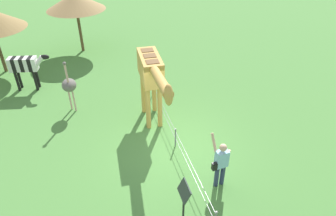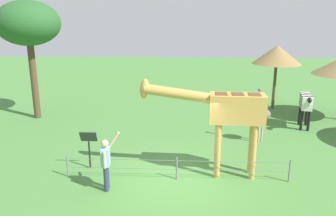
{
  "view_description": "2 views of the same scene",
  "coord_description": "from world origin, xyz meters",
  "px_view_note": "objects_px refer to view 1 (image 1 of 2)",
  "views": [
    {
      "loc": [
        7.89,
        -2.36,
        7.16
      ],
      "look_at": [
        0.39,
        -0.24,
        1.93
      ],
      "focal_mm": 32.78,
      "sensor_mm": 36.0,
      "label": 1
    },
    {
      "loc": [
        -0.22,
        9.98,
        5.12
      ],
      "look_at": [
        0.26,
        0.52,
        2.45
      ],
      "focal_mm": 36.56,
      "sensor_mm": 36.0,
      "label": 2
    }
  ],
  "objects_px": {
    "zebra": "(25,66)",
    "info_sign": "(184,196)",
    "shade_hut_aside": "(75,1)",
    "ostrich": "(69,85)",
    "giraffe": "(152,75)",
    "visitor": "(221,162)"
  },
  "relations": [
    {
      "from": "shade_hut_aside",
      "to": "info_sign",
      "type": "bearing_deg",
      "value": 9.25
    },
    {
      "from": "zebra",
      "to": "info_sign",
      "type": "relative_size",
      "value": 1.38
    },
    {
      "from": "visitor",
      "to": "shade_hut_aside",
      "type": "xyz_separation_m",
      "value": [
        -11.58,
        -3.45,
        1.89
      ]
    },
    {
      "from": "visitor",
      "to": "ostrich",
      "type": "relative_size",
      "value": 0.78
    },
    {
      "from": "giraffe",
      "to": "shade_hut_aside",
      "type": "xyz_separation_m",
      "value": [
        -8.01,
        -2.28,
        0.67
      ]
    },
    {
      "from": "info_sign",
      "to": "ostrich",
      "type": "bearing_deg",
      "value": -156.59
    },
    {
      "from": "giraffe",
      "to": "shade_hut_aside",
      "type": "distance_m",
      "value": 8.36
    },
    {
      "from": "giraffe",
      "to": "visitor",
      "type": "relative_size",
      "value": 2.23
    },
    {
      "from": "ostrich",
      "to": "shade_hut_aside",
      "type": "bearing_deg",
      "value": 173.76
    },
    {
      "from": "ostrich",
      "to": "shade_hut_aside",
      "type": "xyz_separation_m",
      "value": [
        -6.21,
        0.68,
        1.62
      ]
    },
    {
      "from": "visitor",
      "to": "ostrich",
      "type": "bearing_deg",
      "value": -142.39
    },
    {
      "from": "ostrich",
      "to": "giraffe",
      "type": "bearing_deg",
      "value": 58.7
    },
    {
      "from": "giraffe",
      "to": "ostrich",
      "type": "xyz_separation_m",
      "value": [
        -1.8,
        -2.96,
        -0.95
      ]
    },
    {
      "from": "zebra",
      "to": "giraffe",
      "type": "bearing_deg",
      "value": 49.2
    },
    {
      "from": "giraffe",
      "to": "zebra",
      "type": "height_order",
      "value": "giraffe"
    },
    {
      "from": "shade_hut_aside",
      "to": "ostrich",
      "type": "bearing_deg",
      "value": -6.24
    },
    {
      "from": "visitor",
      "to": "shade_hut_aside",
      "type": "relative_size",
      "value": 0.54
    },
    {
      "from": "info_sign",
      "to": "zebra",
      "type": "bearing_deg",
      "value": -152.11
    },
    {
      "from": "zebra",
      "to": "ostrich",
      "type": "bearing_deg",
      "value": 38.18
    },
    {
      "from": "ostrich",
      "to": "visitor",
      "type": "bearing_deg",
      "value": 37.61
    },
    {
      "from": "giraffe",
      "to": "ostrich",
      "type": "bearing_deg",
      "value": -121.3
    },
    {
      "from": "giraffe",
      "to": "ostrich",
      "type": "relative_size",
      "value": 1.75
    }
  ]
}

